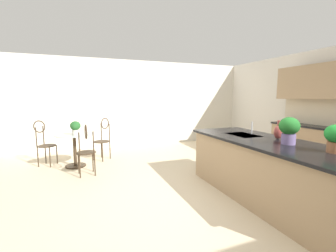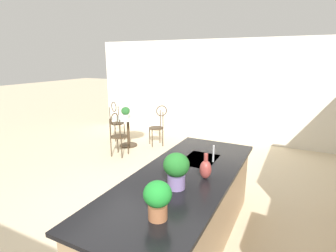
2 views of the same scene
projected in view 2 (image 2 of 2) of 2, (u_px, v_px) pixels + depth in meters
ground_plane at (137, 214)px, 3.85m from camera, size 40.00×40.00×0.00m
wall_left_window at (222, 90)px, 7.19m from camera, size 0.12×7.80×2.70m
kitchen_island at (182, 211)px, 3.10m from camera, size 2.80×1.06×0.92m
bistro_table at (128, 129)px, 6.75m from camera, size 0.80×0.80×0.74m
chair_near_window at (118, 132)px, 5.99m from camera, size 0.50×0.41×1.04m
chair_by_island at (158, 124)px, 6.78m from camera, size 0.54×0.54×1.04m
chair_toward_desk at (116, 119)px, 7.30m from camera, size 0.51×0.52×1.04m
sink_faucet at (213, 154)px, 3.36m from camera, size 0.02×0.02×0.22m
potted_plant_on_table at (126, 112)px, 6.50m from camera, size 0.22×0.22×0.30m
potted_plant_counter_near at (176, 168)px, 2.65m from camera, size 0.27×0.27×0.37m
potted_plant_counter_far at (158, 198)px, 2.14m from camera, size 0.24×0.24×0.33m
vase_on_counter at (206, 169)px, 2.90m from camera, size 0.13×0.13×0.29m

